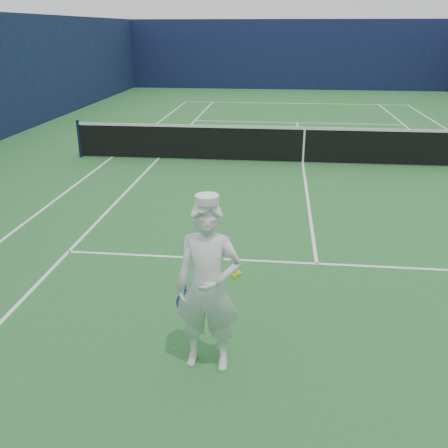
% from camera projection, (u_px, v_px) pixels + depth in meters
% --- Properties ---
extents(ground, '(80.00, 80.00, 0.00)m').
position_uv_depth(ground, '(303.00, 163.00, 13.86)').
color(ground, '#26652C').
rests_on(ground, ground).
extents(court_markings, '(11.03, 23.83, 0.01)m').
position_uv_depth(court_markings, '(303.00, 163.00, 13.86)').
color(court_markings, white).
rests_on(court_markings, ground).
extents(windscreen_fence, '(20.12, 36.12, 4.00)m').
position_uv_depth(windscreen_fence, '(307.00, 89.00, 13.12)').
color(windscreen_fence, '#0F1639').
rests_on(windscreen_fence, ground).
extents(tennis_net, '(12.88, 0.09, 1.07)m').
position_uv_depth(tennis_net, '(304.00, 143.00, 13.65)').
color(tennis_net, '#141E4C').
rests_on(tennis_net, ground).
extents(tennis_player, '(0.78, 0.51, 1.98)m').
position_uv_depth(tennis_player, '(208.00, 287.00, 5.24)').
color(tennis_player, white).
rests_on(tennis_player, ground).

